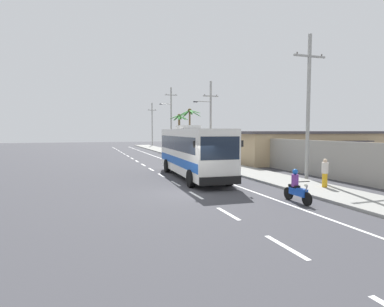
{
  "coord_description": "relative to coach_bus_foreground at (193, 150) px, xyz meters",
  "views": [
    {
      "loc": [
        -5.34,
        -15.99,
        3.29
      ],
      "look_at": [
        1.78,
        5.03,
        1.7
      ],
      "focal_mm": 29.74,
      "sensor_mm": 36.0,
      "label": 1
    }
  ],
  "objects": [
    {
      "name": "utility_pole_nearest",
      "position": [
        6.92,
        -3.45,
        3.09
      ],
      "size": [
        2.42,
        0.24,
        9.59
      ],
      "color": "#9E9E99",
      "rests_on": "ground"
    },
    {
      "name": "utility_pole_far",
      "position": [
        6.55,
        30.47,
        3.62
      ],
      "size": [
        3.0,
        0.24,
        10.47
      ],
      "color": "#9E9E99",
      "rests_on": "ground"
    },
    {
      "name": "motorcycle_trailing",
      "position": [
        2.02,
        8.92,
        -1.28
      ],
      "size": [
        0.56,
        1.96,
        1.55
      ],
      "color": "black",
      "rests_on": "ground"
    },
    {
      "name": "coach_bus_foreground",
      "position": [
        0.0,
        0.0,
        0.0
      ],
      "size": [
        3.23,
        10.92,
        3.69
      ],
      "color": "silver",
      "rests_on": "ground"
    },
    {
      "name": "roadside_building",
      "position": [
        14.76,
        7.24,
        -0.28
      ],
      "size": [
        16.23,
        7.97,
        3.25
      ],
      "color": "tan",
      "rests_on": "ground"
    },
    {
      "name": "palm_second",
      "position": [
        6.84,
        26.61,
        2.19
      ],
      "size": [
        2.88,
        2.81,
        5.92
      ],
      "color": "brown",
      "rests_on": "ground"
    },
    {
      "name": "ground_plane",
      "position": [
        -1.84,
        -5.05,
        -1.92
      ],
      "size": [
        160.0,
        160.0,
        0.0
      ],
      "primitive_type": "plane",
      "color": "#3A3A3F"
    },
    {
      "name": "motorcycle_beside_bus",
      "position": [
        2.01,
        -8.92,
        -1.29
      ],
      "size": [
        0.56,
        1.96,
        1.53
      ],
      "color": "black",
      "rests_on": "ground"
    },
    {
      "name": "pedestrian_near_kerb",
      "position": [
        5.49,
        -6.77,
        -0.95
      ],
      "size": [
        0.36,
        0.36,
        1.6
      ],
      "rotation": [
        0.0,
        0.0,
        0.99
      ],
      "color": "gold",
      "rests_on": "sidewalk_kerb"
    },
    {
      "name": "utility_pole_mid",
      "position": [
        6.75,
        13.51,
        2.85
      ],
      "size": [
        3.06,
        0.24,
        9.03
      ],
      "color": "#9E9E99",
      "rests_on": "ground"
    },
    {
      "name": "sidewalk_kerb",
      "position": [
        4.96,
        4.95,
        -1.85
      ],
      "size": [
        3.2,
        90.0,
        0.14
      ],
      "primitive_type": "cube",
      "color": "gray",
      "rests_on": "ground"
    },
    {
      "name": "palm_nearest",
      "position": [
        6.81,
        21.26,
        3.02
      ],
      "size": [
        3.22,
        3.41,
        6.4
      ],
      "color": "brown",
      "rests_on": "ground"
    },
    {
      "name": "lane_markings",
      "position": [
        0.16,
        9.74,
        -1.91
      ],
      "size": [
        3.39,
        71.0,
        0.01
      ],
      "color": "white",
      "rests_on": "ground"
    },
    {
      "name": "boundary_wall",
      "position": [
        8.76,
        8.95,
        -0.62
      ],
      "size": [
        0.24,
        60.0,
        2.6
      ],
      "primitive_type": "cube",
      "color": "#9E998E",
      "rests_on": "ground"
    },
    {
      "name": "utility_pole_distant",
      "position": [
        6.87,
        47.42,
        2.9
      ],
      "size": [
        1.86,
        0.24,
        9.33
      ],
      "color": "#9E9E99",
      "rests_on": "ground"
    }
  ]
}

